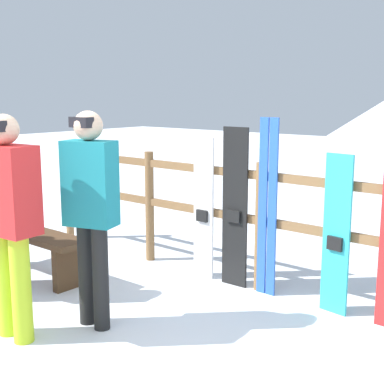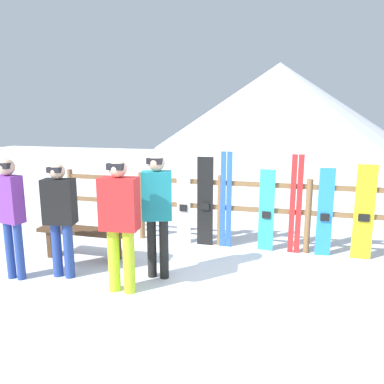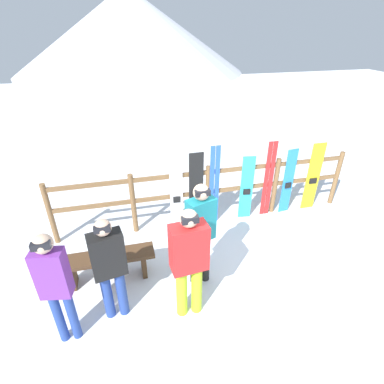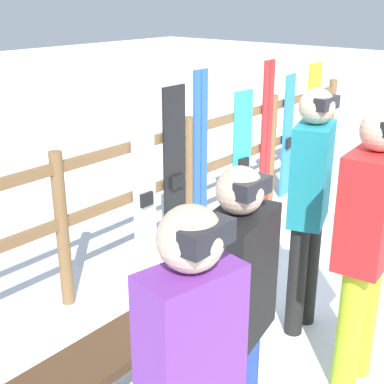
{
  "view_description": "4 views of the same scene",
  "coord_description": "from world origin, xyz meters",
  "px_view_note": "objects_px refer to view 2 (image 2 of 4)",
  "views": [
    {
      "loc": [
        2.72,
        -2.62,
        1.9
      ],
      "look_at": [
        -0.21,
        0.87,
        1.06
      ],
      "focal_mm": 50.0,
      "sensor_mm": 36.0,
      "label": 1
    },
    {
      "loc": [
        1.2,
        -4.68,
        2.28
      ],
      "look_at": [
        -0.36,
        1.06,
        1.07
      ],
      "focal_mm": 35.0,
      "sensor_mm": 36.0,
      "label": 2
    },
    {
      "loc": [
        -1.56,
        -3.34,
        3.7
      ],
      "look_at": [
        -0.49,
        1.01,
        1.12
      ],
      "focal_mm": 28.0,
      "sensor_mm": 36.0,
      "label": 3
    },
    {
      "loc": [
        -3.71,
        -1.5,
        2.34
      ],
      "look_at": [
        -0.95,
        0.81,
        0.99
      ],
      "focal_mm": 50.0,
      "sensor_mm": 36.0,
      "label": 4
    }
  ],
  "objects_px": {
    "person_teal": "(157,206)",
    "ski_pair_blue": "(226,200)",
    "snowboard_black_stripe": "(205,202)",
    "bench": "(83,236)",
    "person_purple": "(10,209)",
    "person_red": "(120,217)",
    "snowboard_blue": "(325,213)",
    "snowboard_white": "(184,204)",
    "ski_pair_red": "(296,205)",
    "snowboard_yellow": "(364,213)",
    "snowboard_cyan": "(266,211)",
    "person_black": "(60,213)"
  },
  "relations": [
    {
      "from": "person_black",
      "to": "ski_pair_red",
      "type": "distance_m",
      "value": 3.7
    },
    {
      "from": "person_black",
      "to": "snowboard_white",
      "type": "relative_size",
      "value": 1.12
    },
    {
      "from": "person_red",
      "to": "person_purple",
      "type": "distance_m",
      "value": 1.63
    },
    {
      "from": "person_teal",
      "to": "person_purple",
      "type": "distance_m",
      "value": 2.02
    },
    {
      "from": "person_red",
      "to": "snowboard_blue",
      "type": "xyz_separation_m",
      "value": [
        2.65,
        2.07,
        -0.29
      ]
    },
    {
      "from": "person_teal",
      "to": "snowboard_white",
      "type": "xyz_separation_m",
      "value": [
        -0.07,
        1.53,
        -0.32
      ]
    },
    {
      "from": "bench",
      "to": "person_black",
      "type": "height_order",
      "value": "person_black"
    },
    {
      "from": "snowboard_blue",
      "to": "snowboard_yellow",
      "type": "xyz_separation_m",
      "value": [
        0.59,
        0.0,
        0.04
      ]
    },
    {
      "from": "person_purple",
      "to": "snowboard_blue",
      "type": "relative_size",
      "value": 1.17
    },
    {
      "from": "snowboard_cyan",
      "to": "bench",
      "type": "bearing_deg",
      "value": -157.74
    },
    {
      "from": "ski_pair_blue",
      "to": "snowboard_yellow",
      "type": "relative_size",
      "value": 1.1
    },
    {
      "from": "ski_pair_blue",
      "to": "snowboard_white",
      "type": "bearing_deg",
      "value": -179.74
    },
    {
      "from": "person_teal",
      "to": "snowboard_white",
      "type": "relative_size",
      "value": 1.21
    },
    {
      "from": "person_black",
      "to": "person_red",
      "type": "distance_m",
      "value": 1.04
    },
    {
      "from": "snowboard_blue",
      "to": "person_black",
      "type": "bearing_deg",
      "value": -153.01
    },
    {
      "from": "bench",
      "to": "person_purple",
      "type": "distance_m",
      "value": 1.26
    },
    {
      "from": "person_black",
      "to": "person_teal",
      "type": "height_order",
      "value": "person_teal"
    },
    {
      "from": "person_teal",
      "to": "ski_pair_red",
      "type": "bearing_deg",
      "value": 39.29
    },
    {
      "from": "ski_pair_blue",
      "to": "snowboard_blue",
      "type": "height_order",
      "value": "ski_pair_blue"
    },
    {
      "from": "ski_pair_blue",
      "to": "snowboard_blue",
      "type": "bearing_deg",
      "value": -0.12
    },
    {
      "from": "snowboard_black_stripe",
      "to": "person_red",
      "type": "bearing_deg",
      "value": -107.01
    },
    {
      "from": "ski_pair_red",
      "to": "snowboard_white",
      "type": "bearing_deg",
      "value": -179.9
    },
    {
      "from": "snowboard_black_stripe",
      "to": "ski_pair_red",
      "type": "xyz_separation_m",
      "value": [
        1.54,
        0.0,
        0.04
      ]
    },
    {
      "from": "person_black",
      "to": "ski_pair_red",
      "type": "relative_size",
      "value": 0.98
    },
    {
      "from": "person_teal",
      "to": "ski_pair_blue",
      "type": "height_order",
      "value": "person_teal"
    },
    {
      "from": "snowboard_white",
      "to": "snowboard_black_stripe",
      "type": "relative_size",
      "value": 0.92
    },
    {
      "from": "person_purple",
      "to": "snowboard_black_stripe",
      "type": "bearing_deg",
      "value": 42.85
    },
    {
      "from": "person_teal",
      "to": "snowboard_blue",
      "type": "bearing_deg",
      "value": 33.18
    },
    {
      "from": "snowboard_blue",
      "to": "person_teal",
      "type": "bearing_deg",
      "value": -146.82
    },
    {
      "from": "person_teal",
      "to": "snowboard_cyan",
      "type": "distance_m",
      "value": 2.1
    },
    {
      "from": "bench",
      "to": "person_purple",
      "type": "height_order",
      "value": "person_purple"
    },
    {
      "from": "ski_pair_blue",
      "to": "snowboard_blue",
      "type": "distance_m",
      "value": 1.64
    },
    {
      "from": "ski_pair_blue",
      "to": "snowboard_cyan",
      "type": "xyz_separation_m",
      "value": [
        0.7,
        -0.0,
        -0.15
      ]
    },
    {
      "from": "ski_pair_red",
      "to": "snowboard_yellow",
      "type": "bearing_deg",
      "value": -0.18
    },
    {
      "from": "snowboard_white",
      "to": "snowboard_yellow",
      "type": "relative_size",
      "value": 0.95
    },
    {
      "from": "person_red",
      "to": "person_teal",
      "type": "distance_m",
      "value": 0.62
    },
    {
      "from": "bench",
      "to": "snowboard_yellow",
      "type": "bearing_deg",
      "value": 14.88
    },
    {
      "from": "person_teal",
      "to": "snowboard_white",
      "type": "height_order",
      "value": "person_teal"
    },
    {
      "from": "bench",
      "to": "ski_pair_red",
      "type": "height_order",
      "value": "ski_pair_red"
    },
    {
      "from": "ski_pair_red",
      "to": "snowboard_yellow",
      "type": "xyz_separation_m",
      "value": [
        1.05,
        -0.0,
        -0.07
      ]
    },
    {
      "from": "person_purple",
      "to": "snowboard_cyan",
      "type": "bearing_deg",
      "value": 32.2
    },
    {
      "from": "person_red",
      "to": "ski_pair_blue",
      "type": "xyz_separation_m",
      "value": [
        1.01,
        2.08,
        -0.17
      ]
    },
    {
      "from": "snowboard_black_stripe",
      "to": "bench",
      "type": "bearing_deg",
      "value": -146.57
    },
    {
      "from": "person_purple",
      "to": "snowboard_yellow",
      "type": "xyz_separation_m",
      "value": [
        4.87,
        2.1,
        -0.26
      ]
    },
    {
      "from": "snowboard_black_stripe",
      "to": "snowboard_cyan",
      "type": "xyz_separation_m",
      "value": [
        1.07,
        -0.0,
        -0.09
      ]
    },
    {
      "from": "bench",
      "to": "snowboard_black_stripe",
      "type": "height_order",
      "value": "snowboard_black_stripe"
    },
    {
      "from": "snowboard_black_stripe",
      "to": "snowboard_cyan",
      "type": "relative_size",
      "value": 1.13
    },
    {
      "from": "person_teal",
      "to": "ski_pair_blue",
      "type": "relative_size",
      "value": 1.05
    },
    {
      "from": "bench",
      "to": "person_teal",
      "type": "bearing_deg",
      "value": -14.78
    },
    {
      "from": "bench",
      "to": "snowboard_cyan",
      "type": "xyz_separation_m",
      "value": [
        2.82,
        1.15,
        0.33
      ]
    }
  ]
}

